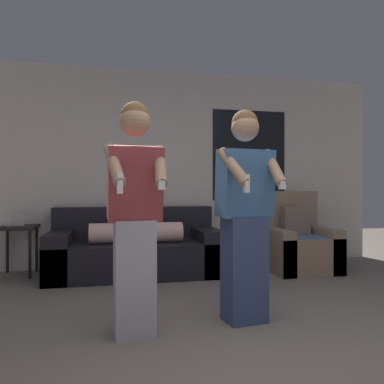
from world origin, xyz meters
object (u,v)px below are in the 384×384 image
Objects in this scene: couch at (136,250)px; armchair at (296,244)px; side_table at (18,234)px; person_right at (245,214)px; person_left at (135,215)px.

couch is 2.00× the size of armchair.
side_table is (-3.49, 0.37, 0.18)m from armchair.
person_right reaches higher than armchair.
person_left reaches higher than armchair.
armchair is (2.08, -0.16, 0.04)m from couch.
armchair reaches higher than couch.
person_left is at bearing -93.48° from couch.
person_right is (0.87, 0.11, -0.01)m from person_left.
armchair is 0.62× the size of person_left.
person_left is at bearing -59.56° from side_table.
person_left is 0.88m from person_right.
person_right is at bearing -127.77° from armchair.
person_left is (1.29, -2.20, 0.35)m from side_table.
armchair reaches higher than side_table.
couch is at bearing -8.41° from side_table.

